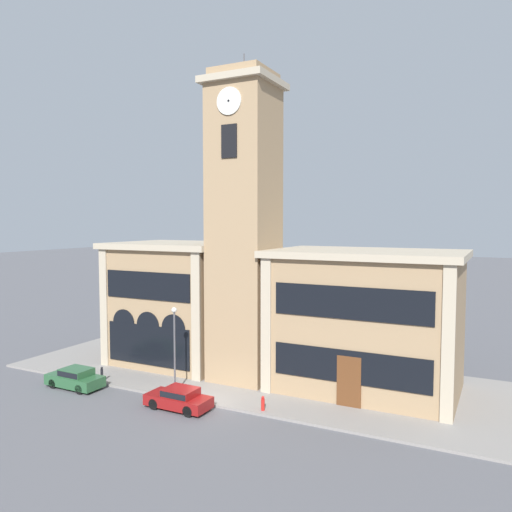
{
  "coord_description": "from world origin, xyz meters",
  "views": [
    {
      "loc": [
        16.59,
        -25.59,
        11.4
      ],
      "look_at": [
        1.97,
        3.51,
        9.15
      ],
      "focal_mm": 35.0,
      "sensor_mm": 36.0,
      "label": 1
    }
  ],
  "objects_px": {
    "fire_hydrant": "(263,403)",
    "parked_car_mid": "(179,398)",
    "parked_car_near": "(75,378)",
    "street_lamp": "(174,337)",
    "bollard": "(102,374)"
  },
  "relations": [
    {
      "from": "street_lamp",
      "to": "bollard",
      "type": "xyz_separation_m",
      "value": [
        -5.96,
        -0.44,
        -3.22
      ]
    },
    {
      "from": "parked_car_mid",
      "to": "bollard",
      "type": "xyz_separation_m",
      "value": [
        -7.66,
        1.5,
        -0.02
      ]
    },
    {
      "from": "parked_car_mid",
      "to": "fire_hydrant",
      "type": "relative_size",
      "value": 4.72
    },
    {
      "from": "street_lamp",
      "to": "fire_hydrant",
      "type": "bearing_deg",
      "value": -1.62
    },
    {
      "from": "fire_hydrant",
      "to": "parked_car_mid",
      "type": "bearing_deg",
      "value": -160.0
    },
    {
      "from": "parked_car_near",
      "to": "fire_hydrant",
      "type": "distance_m",
      "value": 13.57
    },
    {
      "from": "parked_car_mid",
      "to": "street_lamp",
      "type": "relative_size",
      "value": 0.72
    },
    {
      "from": "bollard",
      "to": "fire_hydrant",
      "type": "height_order",
      "value": "bollard"
    },
    {
      "from": "parked_car_near",
      "to": "street_lamp",
      "type": "distance_m",
      "value": 7.86
    },
    {
      "from": "parked_car_near",
      "to": "street_lamp",
      "type": "xyz_separation_m",
      "value": [
        6.93,
        1.94,
        3.17
      ]
    },
    {
      "from": "street_lamp",
      "to": "bollard",
      "type": "height_order",
      "value": "street_lamp"
    },
    {
      "from": "parked_car_near",
      "to": "bollard",
      "type": "relative_size",
      "value": 3.86
    },
    {
      "from": "bollard",
      "to": "fire_hydrant",
      "type": "relative_size",
      "value": 1.22
    },
    {
      "from": "bollard",
      "to": "parked_car_mid",
      "type": "bearing_deg",
      "value": -11.07
    },
    {
      "from": "parked_car_mid",
      "to": "bollard",
      "type": "bearing_deg",
      "value": -10.02
    }
  ]
}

